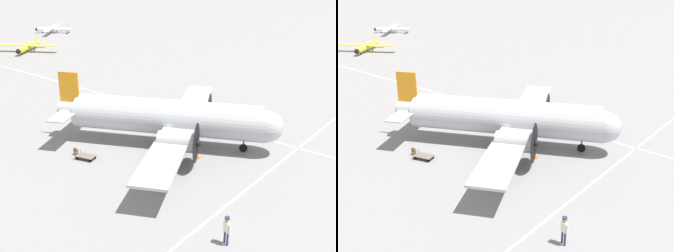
# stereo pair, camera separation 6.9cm
# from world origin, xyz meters

# --- Properties ---
(ground_plane) EXTENTS (300.00, 300.00, 0.00)m
(ground_plane) POSITION_xyz_m (0.00, 0.00, 0.00)
(ground_plane) COLOR gray
(apron_line_eastwest) EXTENTS (120.00, 0.16, 0.01)m
(apron_line_eastwest) POSITION_xyz_m (0.00, -6.66, 0.00)
(apron_line_eastwest) COLOR silver
(apron_line_eastwest) RESTS_ON ground_plane
(apron_line_northsouth) EXTENTS (0.16, 120.00, 0.01)m
(apron_line_northsouth) POSITION_xyz_m (-9.40, 0.00, 0.00)
(apron_line_northsouth) COLOR silver
(apron_line_northsouth) RESTS_ON ground_plane
(airliner_main) EXTENTS (19.37, 21.78, 6.16)m
(airliner_main) POSITION_xyz_m (-0.41, -0.20, 2.64)
(airliner_main) COLOR #ADB2BC
(airliner_main) RESTS_ON ground_plane
(crew_foreground) EXTENTS (0.60, 0.40, 1.86)m
(crew_foreground) POSITION_xyz_m (-11.54, 8.83, 1.17)
(crew_foreground) COLOR navy
(crew_foreground) RESTS_ON ground_plane
(suitcase_near_door) EXTENTS (0.45, 0.14, 0.65)m
(suitcase_near_door) POSITION_xyz_m (4.71, 6.62, 0.31)
(suitcase_near_door) COLOR brown
(suitcase_near_door) RESTS_ON ground_plane
(baggage_cart) EXTENTS (1.81, 1.33, 0.56)m
(baggage_cart) POSITION_xyz_m (3.48, 6.59, 0.27)
(baggage_cart) COLOR #6B665B
(baggage_cart) RESTS_ON ground_plane
(light_aircraft_distant) EXTENTS (10.27, 8.26, 2.16)m
(light_aircraft_distant) POSITION_xyz_m (44.67, -15.35, 0.87)
(light_aircraft_distant) COLOR yellow
(light_aircraft_distant) RESTS_ON ground_plane
(light_aircraft_taxiing) EXTENTS (8.05, 8.95, 2.03)m
(light_aircraft_taxiing) POSITION_xyz_m (57.98, -30.56, 0.84)
(light_aircraft_taxiing) COLOR white
(light_aircraft_taxiing) RESTS_ON ground_plane
(traffic_cone) EXTENTS (0.49, 0.49, 0.64)m
(traffic_cone) POSITION_xyz_m (-3.62, 0.60, 0.30)
(traffic_cone) COLOR orange
(traffic_cone) RESTS_ON ground_plane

